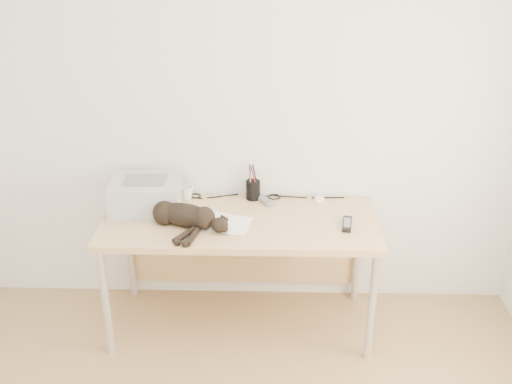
{
  "coord_description": "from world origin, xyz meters",
  "views": [
    {
      "loc": [
        0.17,
        -1.58,
        2.24
      ],
      "look_at": [
        0.09,
        1.34,
        0.94
      ],
      "focal_mm": 40.0,
      "sensor_mm": 36.0,
      "label": 1
    }
  ],
  "objects_px": {
    "printer": "(146,195)",
    "mug": "(187,193)",
    "pen_cup": "(253,190)",
    "mouse": "(319,197)",
    "cat": "(183,216)",
    "desk": "(241,233)"
  },
  "relations": [
    {
      "from": "printer",
      "to": "mug",
      "type": "bearing_deg",
      "value": 34.32
    },
    {
      "from": "printer",
      "to": "pen_cup",
      "type": "bearing_deg",
      "value": 14.12
    },
    {
      "from": "printer",
      "to": "mouse",
      "type": "bearing_deg",
      "value": 8.13
    },
    {
      "from": "cat",
      "to": "mouse",
      "type": "height_order",
      "value": "cat"
    },
    {
      "from": "desk",
      "to": "pen_cup",
      "type": "distance_m",
      "value": 0.29
    },
    {
      "from": "pen_cup",
      "to": "mouse",
      "type": "height_order",
      "value": "pen_cup"
    },
    {
      "from": "printer",
      "to": "mouse",
      "type": "relative_size",
      "value": 3.84
    },
    {
      "from": "desk",
      "to": "mug",
      "type": "distance_m",
      "value": 0.44
    },
    {
      "from": "mouse",
      "to": "pen_cup",
      "type": "bearing_deg",
      "value": -168.67
    },
    {
      "from": "mug",
      "to": "cat",
      "type": "bearing_deg",
      "value": -85.41
    },
    {
      "from": "mug",
      "to": "printer",
      "type": "bearing_deg",
      "value": -145.68
    },
    {
      "from": "desk",
      "to": "printer",
      "type": "distance_m",
      "value": 0.61
    },
    {
      "from": "mug",
      "to": "mouse",
      "type": "bearing_deg",
      "value": 0.0
    },
    {
      "from": "cat",
      "to": "mug",
      "type": "distance_m",
      "value": 0.37
    },
    {
      "from": "printer",
      "to": "cat",
      "type": "bearing_deg",
      "value": -41.53
    },
    {
      "from": "cat",
      "to": "mouse",
      "type": "relative_size",
      "value": 5.35
    },
    {
      "from": "cat",
      "to": "pen_cup",
      "type": "xyz_separation_m",
      "value": [
        0.39,
        0.38,
        0.0
      ]
    },
    {
      "from": "printer",
      "to": "mug",
      "type": "xyz_separation_m",
      "value": [
        0.22,
        0.15,
        -0.05
      ]
    },
    {
      "from": "printer",
      "to": "pen_cup",
      "type": "relative_size",
      "value": 1.89
    },
    {
      "from": "printer",
      "to": "pen_cup",
      "type": "distance_m",
      "value": 0.66
    },
    {
      "from": "cat",
      "to": "mouse",
      "type": "distance_m",
      "value": 0.88
    },
    {
      "from": "desk",
      "to": "pen_cup",
      "type": "bearing_deg",
      "value": 71.82
    }
  ]
}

